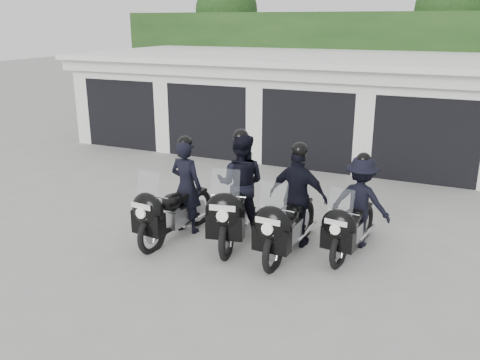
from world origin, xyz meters
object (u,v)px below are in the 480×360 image
at_px(police_bike_a, 177,198).
at_px(police_bike_d, 357,208).
at_px(police_bike_c, 294,205).
at_px(police_bike_b, 238,192).

relative_size(police_bike_a, police_bike_d, 1.09).
relative_size(police_bike_c, police_bike_d, 1.11).
distance_m(police_bike_b, police_bike_d, 2.22).
height_order(police_bike_b, police_bike_d, police_bike_b).
distance_m(police_bike_a, police_bike_d, 3.35).
height_order(police_bike_c, police_bike_d, police_bike_c).
xyz_separation_m(police_bike_b, police_bike_d, (2.19, 0.36, -0.12)).
height_order(police_bike_a, police_bike_d, police_bike_a).
distance_m(police_bike_b, police_bike_c, 1.17).
bearing_deg(police_bike_a, police_bike_c, 15.45).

